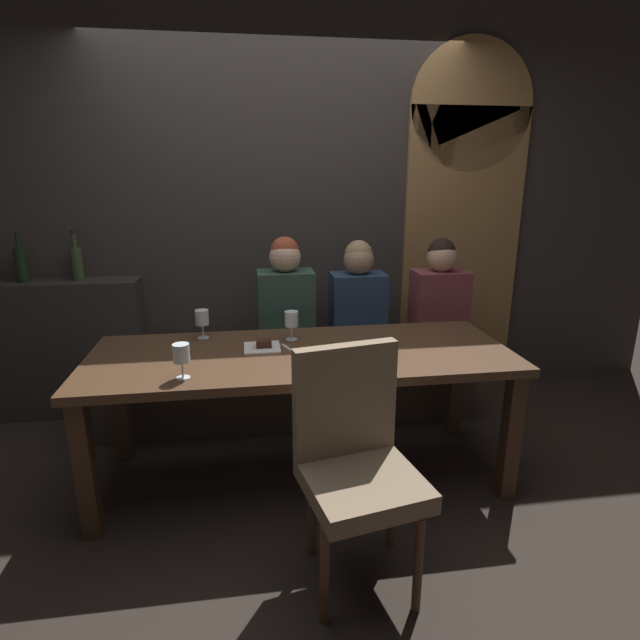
{
  "coord_description": "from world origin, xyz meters",
  "views": [
    {
      "loc": [
        -0.27,
        -2.49,
        1.64
      ],
      "look_at": [
        0.13,
        0.23,
        0.84
      ],
      "focal_mm": 28.33,
      "sensor_mm": 36.0,
      "label": 1
    }
  ],
  "objects_px": {
    "chair_near_side": "(355,452)",
    "wine_glass_far_right": "(202,318)",
    "banquette_bench": "(291,388)",
    "wine_glass_center_back": "(292,320)",
    "dining_table": "(302,367)",
    "dessert_plate": "(263,346)",
    "diner_bearded": "(358,301)",
    "wine_bottle_pale_label": "(77,262)",
    "wine_glass_far_left": "(181,355)",
    "wine_bottle_dark_red": "(21,264)",
    "diner_redhead": "(286,303)",
    "fork_on_table": "(289,349)",
    "diner_far_end": "(439,299)"
  },
  "relations": [
    {
      "from": "wine_glass_center_back",
      "to": "banquette_bench",
      "type": "bearing_deg",
      "value": 86.2
    },
    {
      "from": "dining_table",
      "to": "wine_glass_far_right",
      "type": "bearing_deg",
      "value": 149.76
    },
    {
      "from": "dining_table",
      "to": "diner_far_end",
      "type": "xyz_separation_m",
      "value": [
        1.02,
        0.7,
        0.17
      ]
    },
    {
      "from": "chair_near_side",
      "to": "diner_bearded",
      "type": "relative_size",
      "value": 1.27
    },
    {
      "from": "diner_redhead",
      "to": "fork_on_table",
      "type": "height_order",
      "value": "diner_redhead"
    },
    {
      "from": "wine_bottle_dark_red",
      "to": "wine_glass_center_back",
      "type": "xyz_separation_m",
      "value": [
        1.7,
        -0.85,
        -0.22
      ]
    },
    {
      "from": "diner_far_end",
      "to": "chair_near_side",
      "type": "bearing_deg",
      "value": -122.01
    },
    {
      "from": "chair_near_side",
      "to": "wine_glass_far_right",
      "type": "bearing_deg",
      "value": 122.71
    },
    {
      "from": "dining_table",
      "to": "diner_bearded",
      "type": "height_order",
      "value": "diner_bearded"
    },
    {
      "from": "dining_table",
      "to": "chair_near_side",
      "type": "relative_size",
      "value": 2.24
    },
    {
      "from": "banquette_bench",
      "to": "diner_redhead",
      "type": "bearing_deg",
      "value": -144.53
    },
    {
      "from": "wine_glass_far_right",
      "to": "dessert_plate",
      "type": "relative_size",
      "value": 0.86
    },
    {
      "from": "diner_far_end",
      "to": "wine_bottle_dark_red",
      "type": "bearing_deg",
      "value": 172.78
    },
    {
      "from": "diner_bearded",
      "to": "fork_on_table",
      "type": "height_order",
      "value": "diner_bearded"
    },
    {
      "from": "wine_glass_center_back",
      "to": "dessert_plate",
      "type": "bearing_deg",
      "value": -142.49
    },
    {
      "from": "diner_far_end",
      "to": "fork_on_table",
      "type": "height_order",
      "value": "diner_far_end"
    },
    {
      "from": "dining_table",
      "to": "wine_glass_far_left",
      "type": "distance_m",
      "value": 0.67
    },
    {
      "from": "dining_table",
      "to": "diner_bearded",
      "type": "xyz_separation_m",
      "value": [
        0.46,
        0.73,
        0.16
      ]
    },
    {
      "from": "dining_table",
      "to": "diner_redhead",
      "type": "xyz_separation_m",
      "value": [
        -0.03,
        0.68,
        0.18
      ]
    },
    {
      "from": "banquette_bench",
      "to": "wine_glass_center_back",
      "type": "height_order",
      "value": "wine_glass_center_back"
    },
    {
      "from": "chair_near_side",
      "to": "dining_table",
      "type": "bearing_deg",
      "value": 100.43
    },
    {
      "from": "diner_redhead",
      "to": "wine_bottle_dark_red",
      "type": "relative_size",
      "value": 2.48
    },
    {
      "from": "diner_bearded",
      "to": "wine_bottle_dark_red",
      "type": "xyz_separation_m",
      "value": [
        -2.19,
        0.32,
        0.26
      ]
    },
    {
      "from": "diner_bearded",
      "to": "wine_glass_center_back",
      "type": "relative_size",
      "value": 4.71
    },
    {
      "from": "wine_glass_far_left",
      "to": "fork_on_table",
      "type": "xyz_separation_m",
      "value": [
        0.51,
        0.32,
        -0.11
      ]
    },
    {
      "from": "diner_bearded",
      "to": "wine_glass_far_right",
      "type": "distance_m",
      "value": 1.08
    },
    {
      "from": "banquette_bench",
      "to": "chair_near_side",
      "type": "height_order",
      "value": "chair_near_side"
    },
    {
      "from": "dining_table",
      "to": "chair_near_side",
      "type": "xyz_separation_m",
      "value": [
        0.13,
        -0.72,
        -0.09
      ]
    },
    {
      "from": "chair_near_side",
      "to": "wine_bottle_pale_label",
      "type": "height_order",
      "value": "wine_bottle_pale_label"
    },
    {
      "from": "diner_redhead",
      "to": "chair_near_side",
      "type": "bearing_deg",
      "value": -83.56
    },
    {
      "from": "banquette_bench",
      "to": "wine_glass_far_right",
      "type": "distance_m",
      "value": 0.91
    },
    {
      "from": "wine_glass_far_right",
      "to": "wine_glass_far_left",
      "type": "xyz_separation_m",
      "value": [
        -0.05,
        -0.59,
        -0.0
      ]
    },
    {
      "from": "banquette_bench",
      "to": "diner_redhead",
      "type": "height_order",
      "value": "diner_redhead"
    },
    {
      "from": "wine_glass_center_back",
      "to": "wine_bottle_pale_label",
      "type": "bearing_deg",
      "value": 147.83
    },
    {
      "from": "wine_bottle_dark_red",
      "to": "chair_near_side",
      "type": "bearing_deg",
      "value": -43.57
    },
    {
      "from": "banquette_bench",
      "to": "wine_bottle_dark_red",
      "type": "bearing_deg",
      "value": 168.53
    },
    {
      "from": "wine_glass_center_back",
      "to": "diner_far_end",
      "type": "bearing_deg",
      "value": 25.21
    },
    {
      "from": "chair_near_side",
      "to": "diner_redhead",
      "type": "bearing_deg",
      "value": 96.44
    },
    {
      "from": "wine_bottle_pale_label",
      "to": "dessert_plate",
      "type": "xyz_separation_m",
      "value": [
        1.19,
        -0.98,
        -0.32
      ]
    },
    {
      "from": "diner_bearded",
      "to": "wine_glass_far_right",
      "type": "relative_size",
      "value": 4.71
    },
    {
      "from": "dining_table",
      "to": "wine_glass_far_right",
      "type": "relative_size",
      "value": 13.41
    },
    {
      "from": "chair_near_side",
      "to": "wine_glass_far_right",
      "type": "height_order",
      "value": "chair_near_side"
    },
    {
      "from": "diner_redhead",
      "to": "wine_glass_far_left",
      "type": "distance_m",
      "value": 1.11
    },
    {
      "from": "dining_table",
      "to": "diner_far_end",
      "type": "height_order",
      "value": "diner_far_end"
    },
    {
      "from": "diner_bearded",
      "to": "dessert_plate",
      "type": "height_order",
      "value": "diner_bearded"
    },
    {
      "from": "dining_table",
      "to": "wine_bottle_pale_label",
      "type": "relative_size",
      "value": 6.75
    },
    {
      "from": "diner_redhead",
      "to": "wine_bottle_dark_red",
      "type": "xyz_separation_m",
      "value": [
        -1.71,
        0.37,
        0.24
      ]
    },
    {
      "from": "wine_glass_center_back",
      "to": "fork_on_table",
      "type": "relative_size",
      "value": 0.96
    },
    {
      "from": "wine_bottle_dark_red",
      "to": "wine_bottle_pale_label",
      "type": "distance_m",
      "value": 0.34
    },
    {
      "from": "diner_redhead",
      "to": "wine_glass_center_back",
      "type": "bearing_deg",
      "value": -90.89
    }
  ]
}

